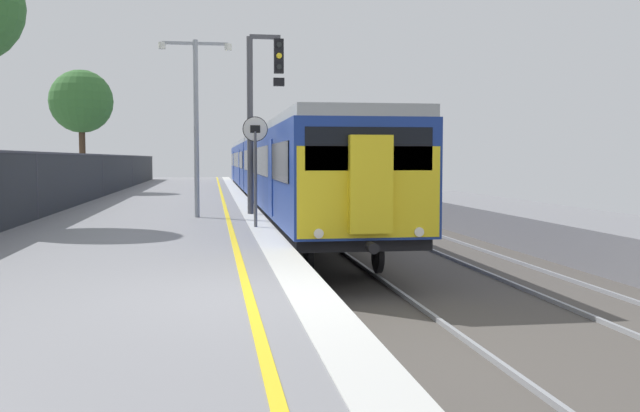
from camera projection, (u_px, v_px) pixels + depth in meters
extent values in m
cube|color=gray|center=(62.00, 345.00, 8.22)|extent=(6.40, 110.00, 1.00)
cube|color=silver|center=(311.00, 294.00, 8.62)|extent=(0.60, 110.00, 0.01)
cube|color=yellow|center=(249.00, 296.00, 8.51)|extent=(0.12, 110.00, 0.01)
cube|color=gray|center=(390.00, 369.00, 8.83)|extent=(0.07, 110.00, 0.08)
cube|color=gray|center=(500.00, 364.00, 9.05)|extent=(0.07, 110.00, 0.08)
cube|color=navy|center=(301.00, 170.00, 23.28)|extent=(2.80, 20.50, 2.30)
cube|color=black|center=(301.00, 209.00, 23.37)|extent=(2.64, 19.90, 0.25)
cube|color=#93999E|center=(301.00, 131.00, 23.20)|extent=(2.68, 20.50, 0.24)
cube|color=black|center=(258.00, 161.00, 23.05)|extent=(0.02, 18.90, 0.84)
cube|color=#1D3A98|center=(270.00, 177.00, 18.02)|extent=(0.03, 1.10, 1.90)
cube|color=#1D3A98|center=(249.00, 170.00, 28.13)|extent=(0.03, 1.10, 1.90)
cylinder|color=black|center=(309.00, 256.00, 15.73)|extent=(0.12, 0.84, 0.84)
cylinder|color=black|center=(378.00, 254.00, 15.97)|extent=(0.12, 0.84, 0.84)
cylinder|color=black|center=(261.00, 208.00, 30.83)|extent=(0.12, 0.84, 0.84)
cylinder|color=black|center=(297.00, 208.00, 31.06)|extent=(0.12, 0.84, 0.84)
cube|color=navy|center=(259.00, 165.00, 44.10)|extent=(2.80, 20.50, 2.30)
cube|color=black|center=(259.00, 185.00, 44.19)|extent=(2.64, 19.90, 0.25)
cube|color=#93999E|center=(259.00, 144.00, 44.02)|extent=(2.68, 20.50, 0.24)
cube|color=black|center=(236.00, 160.00, 43.87)|extent=(0.02, 18.90, 0.84)
cube|color=#1D3A98|center=(239.00, 167.00, 38.84)|extent=(0.03, 1.10, 1.90)
cube|color=#1D3A98|center=(233.00, 165.00, 48.95)|extent=(0.03, 1.10, 1.90)
cylinder|color=black|center=(254.00, 200.00, 36.55)|extent=(0.12, 0.84, 0.84)
cylinder|color=black|center=(284.00, 200.00, 36.79)|extent=(0.12, 0.84, 0.84)
cylinder|color=black|center=(241.00, 188.00, 51.65)|extent=(0.12, 0.84, 0.84)
cylinder|color=black|center=(263.00, 188.00, 51.88)|extent=(0.12, 0.84, 0.84)
cube|color=yellow|center=(369.00, 192.00, 13.22)|extent=(2.70, 0.10, 1.70)
cube|color=black|center=(369.00, 149.00, 13.16)|extent=(2.40, 0.08, 0.80)
cube|color=yellow|center=(370.00, 184.00, 13.07)|extent=(0.80, 0.24, 1.80)
cylinder|color=white|center=(319.00, 234.00, 13.07)|extent=(0.18, 0.06, 0.18)
cylinder|color=white|center=(419.00, 232.00, 13.35)|extent=(0.18, 0.06, 0.18)
cylinder|color=black|center=(372.00, 248.00, 13.00)|extent=(0.20, 0.35, 0.20)
cube|color=black|center=(259.00, 140.00, 44.00)|extent=(0.60, 0.90, 0.20)
cylinder|color=#47474C|center=(250.00, 126.00, 20.95)|extent=(0.18, 0.18, 5.19)
cube|color=#47474C|center=(265.00, 37.00, 20.84)|extent=(0.90, 0.12, 0.12)
cube|color=black|center=(279.00, 56.00, 20.94)|extent=(0.28, 0.20, 1.00)
cylinder|color=black|center=(279.00, 45.00, 20.80)|extent=(0.16, 0.04, 0.16)
cylinder|color=yellow|center=(279.00, 56.00, 20.82)|extent=(0.16, 0.04, 0.16)
cylinder|color=black|center=(279.00, 67.00, 20.84)|extent=(0.16, 0.04, 0.16)
cube|color=black|center=(279.00, 82.00, 20.99)|extent=(0.32, 0.16, 0.24)
cylinder|color=#59595B|center=(255.00, 180.00, 16.98)|extent=(0.08, 0.08, 2.28)
cylinder|color=black|center=(255.00, 129.00, 16.89)|extent=(0.59, 0.02, 0.59)
cylinder|color=silver|center=(255.00, 129.00, 16.88)|extent=(0.56, 0.02, 0.56)
cube|color=black|center=(255.00, 129.00, 16.87)|extent=(0.24, 0.01, 0.18)
cylinder|color=#93999E|center=(196.00, 129.00, 19.84)|extent=(0.14, 0.14, 4.91)
cube|color=#93999E|center=(212.00, 44.00, 19.75)|extent=(0.90, 0.08, 0.08)
cylinder|color=silver|center=(228.00, 47.00, 19.82)|extent=(0.20, 0.20, 0.18)
cube|color=#93999E|center=(179.00, 43.00, 19.62)|extent=(0.90, 0.08, 0.08)
cylinder|color=silver|center=(162.00, 46.00, 19.55)|extent=(0.20, 0.20, 0.18)
cylinder|color=#38383D|center=(36.00, 186.00, 19.22)|extent=(0.07, 0.07, 1.80)
cylinder|color=#38383D|center=(102.00, 176.00, 30.75)|extent=(0.07, 0.07, 1.80)
cylinder|color=#38383D|center=(132.00, 171.00, 42.28)|extent=(0.07, 0.07, 1.80)
cylinder|color=#38383D|center=(149.00, 168.00, 53.81)|extent=(0.07, 0.07, 1.80)
cylinder|color=#473323|center=(82.00, 155.00, 35.25)|extent=(0.31, 0.31, 3.60)
sphere|color=#33662D|center=(81.00, 101.00, 35.07)|extent=(3.08, 3.08, 3.08)
sphere|color=#33662D|center=(90.00, 109.00, 34.91)|extent=(1.73, 1.73, 1.73)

